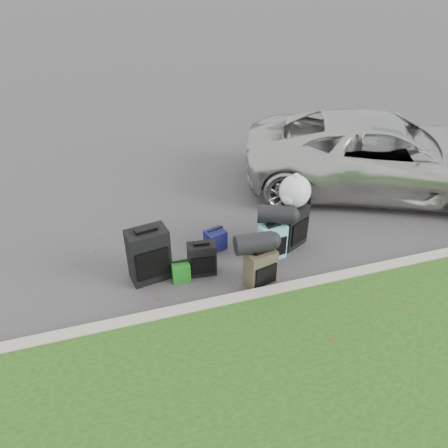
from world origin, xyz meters
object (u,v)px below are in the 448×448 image
object	(u,v)px
suitcase_olive	(260,268)
suitcase_teal	(272,242)
suitcase_large_black_left	(149,255)
suitcase_small_black	(202,259)
tote_navy	(215,240)
tote_green	(181,271)
suv	(382,154)
suitcase_large_black_right	(292,226)

from	to	relation	value
suitcase_olive	suitcase_teal	world-z (taller)	same
suitcase_large_black_left	suitcase_olive	bearing A→B (deg)	-32.26
suitcase_olive	suitcase_small_black	bearing A→B (deg)	131.85
suitcase_olive	tote_navy	bearing A→B (deg)	95.87
suitcase_small_black	suitcase_olive	bearing A→B (deg)	-27.93
suitcase_olive	tote_green	world-z (taller)	suitcase_olive
suitcase_olive	tote_green	xyz separation A→B (m)	(-1.07, 0.45, -0.14)
suitcase_large_black_left	suitcase_olive	world-z (taller)	suitcase_large_black_left
suv	tote_navy	size ratio (longest dim) A/B	15.74
suv	suitcase_teal	distance (m)	3.31
suitcase_small_black	suitcase_large_black_left	bearing A→B (deg)	177.21
suv	suitcase_olive	distance (m)	3.95
suitcase_small_black	suitcase_olive	xyz separation A→B (m)	(0.73, -0.50, 0.03)
suv	suitcase_teal	world-z (taller)	suv
suitcase_large_black_left	tote_green	world-z (taller)	suitcase_large_black_left
suv	tote_green	xyz separation A→B (m)	(-4.39, -1.64, -0.58)
suitcase_olive	suv	bearing A→B (deg)	18.56
suitcase_small_black	suitcase_large_black_right	size ratio (longest dim) A/B	0.73
suitcase_small_black	suitcase_large_black_left	world-z (taller)	suitcase_large_black_left
suv	tote_navy	world-z (taller)	suv
suitcase_large_black_left	suv	bearing A→B (deg)	7.56
suitcase_small_black	tote_green	bearing A→B (deg)	-163.76
suv	suitcase_large_black_right	size ratio (longest dim) A/B	7.41
suitcase_teal	suv	bearing A→B (deg)	17.89
tote_green	tote_navy	distance (m)	0.92
suitcase_small_black	tote_green	distance (m)	0.36
suitcase_small_black	tote_green	size ratio (longest dim) A/B	1.76
suitcase_small_black	suitcase_large_black_right	bearing A→B (deg)	16.75
suitcase_small_black	suitcase_large_black_left	size ratio (longest dim) A/B	0.63
suitcase_large_black_right	tote_navy	distance (m)	1.26
suitcase_olive	suitcase_teal	distance (m)	0.70
suitcase_small_black	suitcase_large_black_left	distance (m)	0.78
suitcase_small_black	tote_navy	world-z (taller)	suitcase_small_black
suitcase_small_black	tote_green	world-z (taller)	suitcase_small_black
suitcase_teal	suitcase_large_black_right	xyz separation A→B (m)	(0.44, 0.23, 0.06)
tote_navy	suitcase_large_black_left	bearing A→B (deg)	-175.22
suitcase_large_black_left	suitcase_teal	xyz separation A→B (m)	(1.90, -0.07, -0.12)
tote_green	tote_navy	size ratio (longest dim) A/B	0.88
suitcase_small_black	suitcase_large_black_right	world-z (taller)	suitcase_large_black_right
suitcase_small_black	tote_navy	xyz separation A→B (m)	(0.36, 0.54, -0.09)
tote_green	tote_navy	world-z (taller)	tote_navy
suitcase_teal	tote_green	xyz separation A→B (m)	(-1.48, -0.12, -0.14)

